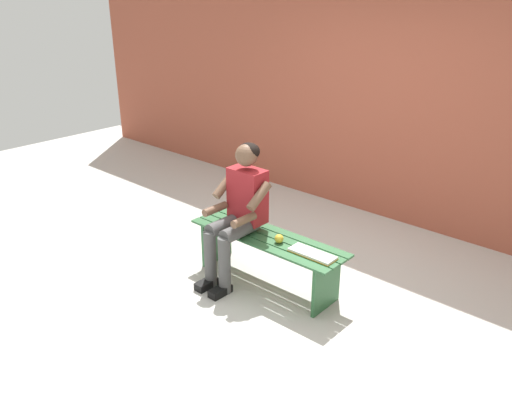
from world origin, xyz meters
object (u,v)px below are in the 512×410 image
object	(u,v)px
bench_near	(267,248)
apple	(279,239)
person_seated	(238,208)
book_open	(312,254)

from	to	relation	value
bench_near	apple	distance (m)	0.23
person_seated	apple	xyz separation A→B (m)	(-0.42, -0.07, -0.19)
bench_near	apple	world-z (taller)	apple
apple	book_open	world-z (taller)	apple
bench_near	book_open	size ratio (longest dim) A/B	3.71
apple	book_open	xyz separation A→B (m)	(-0.35, -0.01, -0.03)
bench_near	book_open	world-z (taller)	book_open
bench_near	person_seated	world-z (taller)	person_seated
person_seated	book_open	world-z (taller)	person_seated
bench_near	apple	size ratio (longest dim) A/B	19.36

